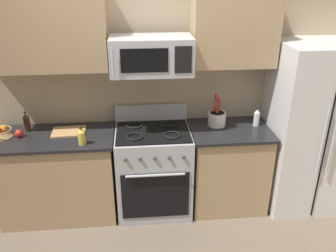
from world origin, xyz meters
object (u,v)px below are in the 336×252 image
(microwave, at_px, (151,55))
(utensil_crock, at_px, (217,118))
(refrigerator, at_px, (309,128))
(bottle_vinegar, at_px, (257,118))
(range_oven, at_px, (154,169))
(cutting_board, at_px, (69,132))
(fruit_basket, at_px, (0,132))
(bottle_soy, at_px, (27,122))
(bottle_oil, at_px, (82,136))
(apple_loose, at_px, (19,133))

(microwave, relative_size, utensil_crock, 2.26)
(refrigerator, bearing_deg, bottle_vinegar, 171.98)
(utensil_crock, bearing_deg, refrigerator, -7.90)
(range_oven, xyz_separation_m, utensil_crock, (0.68, 0.12, 0.52))
(cutting_board, bearing_deg, bottle_vinegar, -0.38)
(microwave, bearing_deg, bottle_vinegar, 1.70)
(utensil_crock, xyz_separation_m, fruit_basket, (-2.17, -0.07, -0.03))
(fruit_basket, xyz_separation_m, bottle_soy, (0.23, 0.11, 0.05))
(cutting_board, distance_m, bottle_oil, 0.33)
(utensil_crock, height_order, bottle_soy, utensil_crock)
(range_oven, relative_size, fruit_basket, 4.88)
(fruit_basket, distance_m, cutting_board, 0.65)
(bottle_oil, distance_m, bottle_vinegar, 1.78)
(bottle_vinegar, bearing_deg, cutting_board, 179.62)
(refrigerator, bearing_deg, range_oven, 179.39)
(range_oven, relative_size, apple_loose, 14.13)
(refrigerator, xyz_separation_m, bottle_oil, (-2.31, -0.18, 0.10))
(refrigerator, relative_size, bottle_oil, 10.16)
(refrigerator, xyz_separation_m, bottle_soy, (-2.89, 0.17, 0.11))
(apple_loose, xyz_separation_m, bottle_soy, (0.04, 0.14, 0.06))
(refrigerator, xyz_separation_m, fruit_basket, (-3.13, 0.06, 0.07))
(refrigerator, height_order, bottle_vinegar, refrigerator)
(bottle_oil, xyz_separation_m, bottle_vinegar, (1.76, 0.26, 0.01))
(fruit_basket, bearing_deg, bottle_soy, 26.00)
(bottle_oil, bearing_deg, range_oven, 16.50)
(range_oven, bearing_deg, bottle_vinegar, 3.15)
(microwave, height_order, utensil_crock, microwave)
(bottle_soy, bearing_deg, apple_loose, -107.09)
(microwave, bearing_deg, bottle_soy, 174.25)
(microwave, distance_m, fruit_basket, 1.66)
(apple_loose, bearing_deg, cutting_board, 7.61)
(range_oven, relative_size, utensil_crock, 3.24)
(bottle_oil, bearing_deg, utensil_crock, 13.12)
(utensil_crock, distance_m, bottle_oil, 1.39)
(fruit_basket, xyz_separation_m, bottle_oil, (0.82, -0.24, 0.03))
(range_oven, distance_m, apple_loose, 1.39)
(fruit_basket, distance_m, apple_loose, 0.19)
(bottle_vinegar, bearing_deg, apple_loose, -178.82)
(range_oven, distance_m, refrigerator, 1.69)
(cutting_board, bearing_deg, refrigerator, -2.08)
(utensil_crock, xyz_separation_m, apple_loose, (-1.98, -0.10, -0.04))
(refrigerator, xyz_separation_m, utensil_crock, (-0.96, 0.13, 0.10))
(range_oven, distance_m, cutting_board, 0.95)
(refrigerator, xyz_separation_m, apple_loose, (-2.94, 0.03, 0.06))
(microwave, height_order, bottle_oil, microwave)
(range_oven, relative_size, cutting_board, 3.34)
(utensil_crock, bearing_deg, apple_loose, -176.97)
(microwave, distance_m, utensil_crock, 0.97)
(refrigerator, height_order, bottle_oil, refrigerator)
(utensil_crock, bearing_deg, cutting_board, -178.38)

